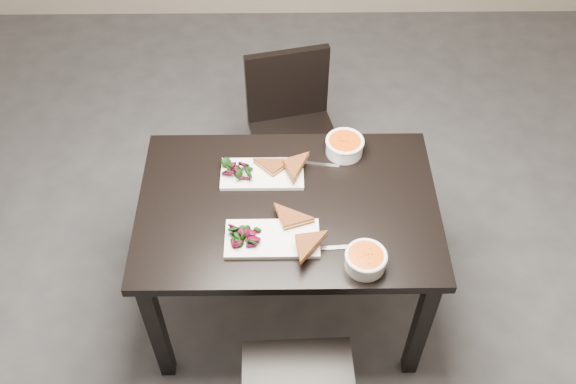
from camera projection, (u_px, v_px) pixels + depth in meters
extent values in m
plane|color=#47474C|center=(231.00, 302.00, 3.08)|extent=(5.00, 5.00, 0.00)
cube|color=black|center=(288.00, 207.00, 2.52)|extent=(1.20, 0.80, 0.04)
cube|color=black|center=(157.00, 330.00, 2.58)|extent=(0.06, 0.06, 0.71)
cube|color=black|center=(420.00, 328.00, 2.58)|extent=(0.06, 0.06, 0.71)
cube|color=black|center=(175.00, 204.00, 3.02)|extent=(0.06, 0.06, 0.71)
cube|color=black|center=(399.00, 202.00, 3.03)|extent=(0.06, 0.06, 0.71)
cube|color=black|center=(253.00, 376.00, 2.60)|extent=(0.04, 0.04, 0.41)
cube|color=black|center=(339.00, 372.00, 2.61)|extent=(0.04, 0.04, 0.41)
cube|color=black|center=(296.00, 142.00, 3.20)|extent=(0.50, 0.50, 0.04)
cube|color=black|center=(270.00, 203.00, 3.22)|extent=(0.05, 0.05, 0.41)
cube|color=black|center=(337.00, 191.00, 3.28)|extent=(0.05, 0.05, 0.41)
cube|color=black|center=(256.00, 154.00, 3.45)|extent=(0.05, 0.05, 0.41)
cube|color=black|center=(319.00, 144.00, 3.51)|extent=(0.05, 0.05, 0.41)
cube|color=black|center=(287.00, 85.00, 3.15)|extent=(0.42, 0.13, 0.40)
cube|color=white|center=(272.00, 239.00, 2.38)|extent=(0.36, 0.18, 0.02)
cylinder|color=white|center=(365.00, 261.00, 2.29)|extent=(0.15, 0.15, 0.06)
cylinder|color=orange|center=(366.00, 257.00, 2.27)|extent=(0.13, 0.13, 0.02)
torus|color=white|center=(366.00, 256.00, 2.26)|extent=(0.16, 0.16, 0.01)
cube|color=silver|center=(331.00, 248.00, 2.36)|extent=(0.18, 0.03, 0.00)
cube|color=white|center=(262.00, 174.00, 2.60)|extent=(0.34, 0.17, 0.02)
cylinder|color=white|center=(344.00, 147.00, 2.67)|extent=(0.16, 0.16, 0.06)
cylinder|color=orange|center=(345.00, 142.00, 2.65)|extent=(0.14, 0.14, 0.02)
torus|color=white|center=(345.00, 141.00, 2.65)|extent=(0.16, 0.16, 0.02)
cube|color=silver|center=(318.00, 164.00, 2.65)|extent=(0.18, 0.05, 0.00)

